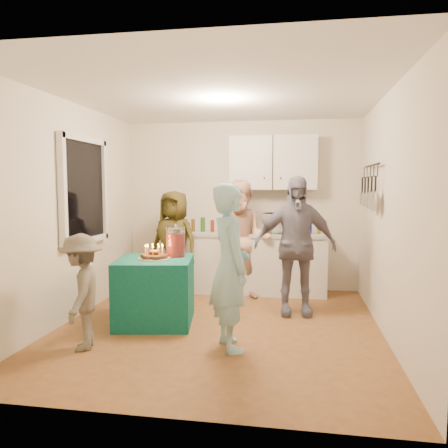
% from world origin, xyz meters
% --- Properties ---
extents(floor, '(4.00, 4.00, 0.00)m').
position_xyz_m(floor, '(0.00, 0.00, 0.00)').
color(floor, brown).
rests_on(floor, ground).
extents(ceiling, '(4.00, 4.00, 0.00)m').
position_xyz_m(ceiling, '(0.00, 0.00, 2.60)').
color(ceiling, white).
rests_on(ceiling, floor).
extents(back_wall, '(3.60, 3.60, 0.00)m').
position_xyz_m(back_wall, '(0.00, 2.00, 1.30)').
color(back_wall, silver).
rests_on(back_wall, floor).
extents(left_wall, '(4.00, 4.00, 0.00)m').
position_xyz_m(left_wall, '(-1.80, 0.00, 1.30)').
color(left_wall, silver).
rests_on(left_wall, floor).
extents(right_wall, '(4.00, 4.00, 0.00)m').
position_xyz_m(right_wall, '(1.80, 0.00, 1.30)').
color(right_wall, silver).
rests_on(right_wall, floor).
extents(window_night, '(0.04, 1.00, 1.20)m').
position_xyz_m(window_night, '(-1.77, 0.30, 1.55)').
color(window_night, black).
rests_on(window_night, left_wall).
extents(counter, '(2.20, 0.58, 0.86)m').
position_xyz_m(counter, '(0.20, 1.70, 0.43)').
color(counter, white).
rests_on(counter, floor).
extents(countertop, '(2.24, 0.62, 0.05)m').
position_xyz_m(countertop, '(0.20, 1.70, 0.89)').
color(countertop, beige).
rests_on(countertop, counter).
extents(upper_cabinet, '(1.30, 0.30, 0.80)m').
position_xyz_m(upper_cabinet, '(0.50, 1.85, 1.95)').
color(upper_cabinet, white).
rests_on(upper_cabinet, back_wall).
extents(pot_rack, '(0.12, 1.00, 0.60)m').
position_xyz_m(pot_rack, '(1.72, 0.70, 1.60)').
color(pot_rack, black).
rests_on(pot_rack, right_wall).
extents(microwave, '(0.56, 0.41, 0.29)m').
position_xyz_m(microwave, '(0.63, 1.70, 1.06)').
color(microwave, white).
rests_on(microwave, countertop).
extents(party_table, '(0.97, 0.97, 0.76)m').
position_xyz_m(party_table, '(-0.77, 0.03, 0.38)').
color(party_table, '#0E5D51').
rests_on(party_table, floor).
extents(donut_cake, '(0.38, 0.38, 0.18)m').
position_xyz_m(donut_cake, '(-0.76, 0.01, 0.85)').
color(donut_cake, '#381C0C').
rests_on(donut_cake, party_table).
extents(punch_jar, '(0.22, 0.22, 0.34)m').
position_xyz_m(punch_jar, '(-0.57, 0.22, 0.93)').
color(punch_jar, red).
rests_on(punch_jar, party_table).
extents(man_birthday, '(0.61, 0.71, 1.63)m').
position_xyz_m(man_birthday, '(0.22, -0.62, 0.82)').
color(man_birthday, '#9BD3E2').
rests_on(man_birthday, floor).
extents(woman_back_left, '(0.85, 0.66, 1.54)m').
position_xyz_m(woman_back_left, '(-0.90, 1.33, 0.77)').
color(woman_back_left, brown).
rests_on(woman_back_left, floor).
extents(woman_back_center, '(0.84, 0.66, 1.69)m').
position_xyz_m(woman_back_center, '(0.10, 1.34, 0.84)').
color(woman_back_center, '#FFA485').
rests_on(woman_back_center, floor).
extents(woman_back_right, '(1.06, 0.53, 1.73)m').
position_xyz_m(woman_back_right, '(0.84, 0.66, 0.87)').
color(woman_back_right, black).
rests_on(woman_back_right, floor).
extents(child_near_left, '(0.62, 0.83, 1.14)m').
position_xyz_m(child_near_left, '(-1.21, -0.88, 0.57)').
color(child_near_left, '#585247').
rests_on(child_near_left, floor).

